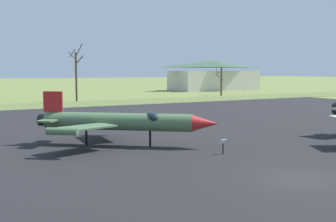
# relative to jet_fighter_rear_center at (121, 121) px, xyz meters

# --- Properties ---
(ground_plane) EXTENTS (600.00, 600.00, 0.00)m
(ground_plane) POSITION_rel_jet_fighter_rear_center_xyz_m (4.41, -12.78, -1.84)
(ground_plane) COLOR olive
(asphalt_apron) EXTENTS (102.65, 56.89, 0.05)m
(asphalt_apron) POSITION_rel_jet_fighter_rear_center_xyz_m (4.41, 4.29, -1.82)
(asphalt_apron) COLOR black
(asphalt_apron) RESTS_ON ground
(grass_verge_strip) EXTENTS (162.65, 12.00, 0.06)m
(grass_verge_strip) POSITION_rel_jet_fighter_rear_center_xyz_m (4.41, 38.73, -1.81)
(grass_verge_strip) COLOR #5C6C37
(grass_verge_strip) RESTS_ON ground
(jet_fighter_rear_center) EXTENTS (11.71, 10.90, 3.99)m
(jet_fighter_rear_center) POSITION_rel_jet_fighter_rear_center_xyz_m (0.00, 0.00, 0.00)
(jet_fighter_rear_center) COLOR #4C6B47
(jet_fighter_rear_center) RESTS_ON ground
(info_placard_rear_center) EXTENTS (0.48, 0.24, 1.05)m
(info_placard_rear_center) POSITION_rel_jet_fighter_rear_center_xyz_m (4.65, -6.12, -1.21)
(info_placard_rear_center) COLOR black
(info_placard_rear_center) RESTS_ON ground
(bare_tree_right_of_center) EXTENTS (2.77, 2.76, 10.42)m
(bare_tree_right_of_center) POSITION_rel_jet_fighter_rear_center_xyz_m (10.02, 44.90, 3.33)
(bare_tree_right_of_center) COLOR #42382D
(bare_tree_right_of_center) RESTS_ON ground
(bare_tree_far_right) EXTENTS (1.74, 2.73, 6.46)m
(bare_tree_far_right) POSITION_rel_jet_fighter_rear_center_xyz_m (43.25, 46.38, 1.52)
(bare_tree_far_right) COLOR brown
(bare_tree_far_right) RESTS_ON ground
(visitor_building) EXTENTS (25.64, 12.15, 8.40)m
(visitor_building) POSITION_rel_jet_fighter_rear_center_xyz_m (57.20, 68.75, 2.22)
(visitor_building) COLOR beige
(visitor_building) RESTS_ON ground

